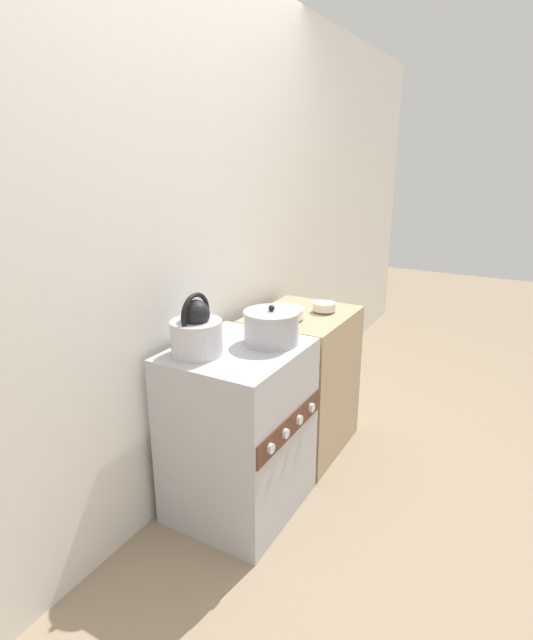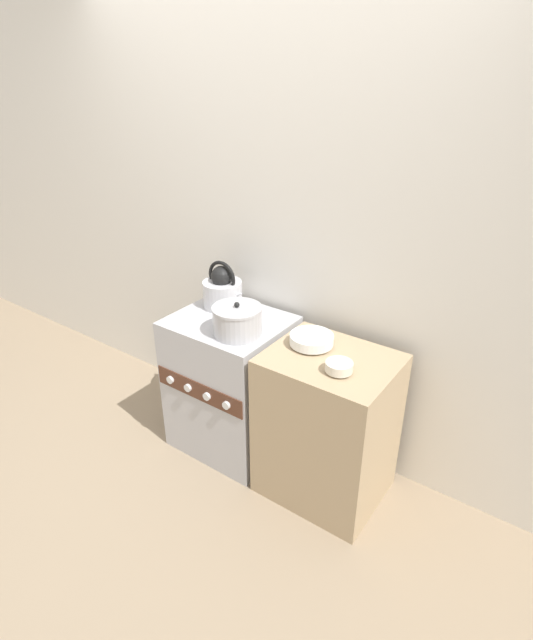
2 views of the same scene
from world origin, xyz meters
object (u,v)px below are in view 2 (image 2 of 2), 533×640
small_ceramic_bowl (339,367)px  cooking_pot (237,321)px  enamel_bowl (312,340)px  kettle (223,290)px  stove (231,383)px

small_ceramic_bowl → cooking_pot: bearing=179.0°
enamel_bowl → cooking_pot: bearing=-160.6°
kettle → cooking_pot: 0.35m
stove → cooking_pot: bearing=-34.6°
cooking_pot → enamel_bowl: bearing=19.4°
small_ceramic_bowl → stove: bearing=171.7°
enamel_bowl → small_ceramic_bowl: 0.27m
stove → small_ceramic_bowl: (0.73, -0.11, 0.44)m
cooking_pot → stove: bearing=145.4°
stove → cooking_pot: cooking_pot is taller
stove → kettle: kettle is taller
stove → small_ceramic_bowl: size_ratio=6.55×
stove → kettle: 0.55m
kettle → small_ceramic_bowl: 0.90m
kettle → enamel_bowl: size_ratio=1.26×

